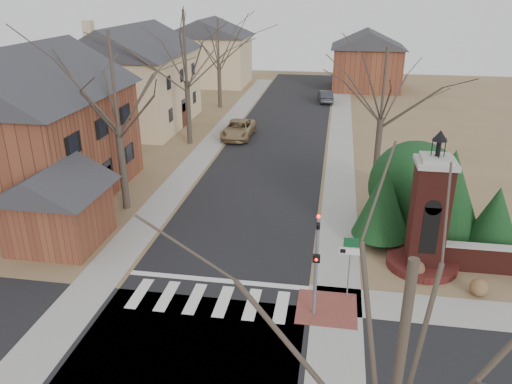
% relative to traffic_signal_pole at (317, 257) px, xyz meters
% --- Properties ---
extents(ground, '(120.00, 120.00, 0.00)m').
position_rel_traffic_signal_pole_xyz_m(ground, '(-4.30, -0.57, -2.59)').
color(ground, brown).
rests_on(ground, ground).
extents(main_street, '(8.00, 70.00, 0.01)m').
position_rel_traffic_signal_pole_xyz_m(main_street, '(-4.30, 21.43, -2.58)').
color(main_street, black).
rests_on(main_street, ground).
extents(cross_street, '(120.00, 8.00, 0.01)m').
position_rel_traffic_signal_pole_xyz_m(cross_street, '(-4.30, -3.57, -2.58)').
color(cross_street, black).
rests_on(cross_street, ground).
extents(crosswalk_zone, '(8.00, 2.20, 0.02)m').
position_rel_traffic_signal_pole_xyz_m(crosswalk_zone, '(-4.30, 0.23, -2.58)').
color(crosswalk_zone, silver).
rests_on(crosswalk_zone, ground).
extents(stop_bar, '(8.00, 0.35, 0.02)m').
position_rel_traffic_signal_pole_xyz_m(stop_bar, '(-4.30, 1.73, -2.58)').
color(stop_bar, silver).
rests_on(stop_bar, ground).
extents(sidewalk_right_main, '(2.00, 60.00, 0.02)m').
position_rel_traffic_signal_pole_xyz_m(sidewalk_right_main, '(0.90, 21.43, -2.58)').
color(sidewalk_right_main, gray).
rests_on(sidewalk_right_main, ground).
extents(sidewalk_left, '(2.00, 60.00, 0.02)m').
position_rel_traffic_signal_pole_xyz_m(sidewalk_left, '(-9.50, 21.43, -2.58)').
color(sidewalk_left, gray).
rests_on(sidewalk_left, ground).
extents(curb_apron, '(2.40, 2.40, 0.02)m').
position_rel_traffic_signal_pole_xyz_m(curb_apron, '(0.50, 0.43, -2.57)').
color(curb_apron, brown).
rests_on(curb_apron, ground).
extents(traffic_signal_pole, '(0.28, 0.41, 4.50)m').
position_rel_traffic_signal_pole_xyz_m(traffic_signal_pole, '(0.00, 0.00, 0.00)').
color(traffic_signal_pole, slate).
rests_on(traffic_signal_pole, ground).
extents(sign_post, '(0.90, 0.07, 2.75)m').
position_rel_traffic_signal_pole_xyz_m(sign_post, '(1.29, 1.41, -0.64)').
color(sign_post, slate).
rests_on(sign_post, ground).
extents(brick_gate_monument, '(3.20, 3.20, 6.47)m').
position_rel_traffic_signal_pole_xyz_m(brick_gate_monument, '(4.70, 4.42, -0.42)').
color(brick_gate_monument, '#4F1C17').
rests_on(brick_gate_monument, ground).
extents(house_brick_left, '(9.80, 11.80, 9.42)m').
position_rel_traffic_signal_pole_xyz_m(house_brick_left, '(-17.31, 9.42, 2.07)').
color(house_brick_left, brown).
rests_on(house_brick_left, ground).
extents(house_stucco_left, '(9.80, 12.80, 9.28)m').
position_rel_traffic_signal_pole_xyz_m(house_stucco_left, '(-17.80, 26.42, 2.01)').
color(house_stucco_left, '#CAB587').
rests_on(house_stucco_left, ground).
extents(garage_left, '(4.80, 4.80, 4.29)m').
position_rel_traffic_signal_pole_xyz_m(garage_left, '(-12.82, 3.92, -0.35)').
color(garage_left, brown).
rests_on(garage_left, ground).
extents(house_distant_left, '(10.80, 8.80, 8.53)m').
position_rel_traffic_signal_pole_xyz_m(house_distant_left, '(-16.31, 47.42, 1.66)').
color(house_distant_left, '#CAB587').
rests_on(house_distant_left, ground).
extents(house_distant_right, '(8.80, 8.80, 7.30)m').
position_rel_traffic_signal_pole_xyz_m(house_distant_right, '(3.69, 47.42, 1.06)').
color(house_distant_right, brown).
rests_on(house_distant_right, ground).
extents(evergreen_near, '(2.80, 2.80, 4.10)m').
position_rel_traffic_signal_pole_xyz_m(evergreen_near, '(2.90, 6.43, -0.29)').
color(evergreen_near, '#473D33').
rests_on(evergreen_near, ground).
extents(evergreen_mid, '(3.40, 3.40, 4.70)m').
position_rel_traffic_signal_pole_xyz_m(evergreen_mid, '(6.20, 7.63, 0.01)').
color(evergreen_mid, '#473D33').
rests_on(evergreen_mid, ground).
extents(evergreen_far, '(2.40, 2.40, 3.30)m').
position_rel_traffic_signal_pole_xyz_m(evergreen_far, '(8.20, 6.63, -0.69)').
color(evergreen_far, '#473D33').
rests_on(evergreen_far, ground).
extents(evergreen_mass, '(4.80, 4.80, 4.80)m').
position_rel_traffic_signal_pole_xyz_m(evergreen_mass, '(4.70, 8.93, -0.19)').
color(evergreen_mass, black).
rests_on(evergreen_mass, ground).
extents(bare_tree_0, '(8.05, 8.05, 11.15)m').
position_rel_traffic_signal_pole_xyz_m(bare_tree_0, '(-11.30, 8.43, 5.11)').
color(bare_tree_0, '#473D33').
rests_on(bare_tree_0, ground).
extents(bare_tree_1, '(8.40, 8.40, 11.64)m').
position_rel_traffic_signal_pole_xyz_m(bare_tree_1, '(-11.30, 21.43, 5.44)').
color(bare_tree_1, '#473D33').
rests_on(bare_tree_1, ground).
extents(bare_tree_2, '(7.35, 7.35, 10.19)m').
position_rel_traffic_signal_pole_xyz_m(bare_tree_2, '(-11.80, 34.43, 4.44)').
color(bare_tree_2, '#473D33').
rests_on(bare_tree_2, ground).
extents(bare_tree_3, '(7.00, 7.00, 9.70)m').
position_rel_traffic_signal_pole_xyz_m(bare_tree_3, '(3.20, 15.43, 4.10)').
color(bare_tree_3, '#473D33').
rests_on(bare_tree_3, ground).
extents(bare_tree_4, '(6.65, 6.65, 9.21)m').
position_rel_traffic_signal_pole_xyz_m(bare_tree_4, '(1.70, -9.57, 3.77)').
color(bare_tree_4, '#473D33').
rests_on(bare_tree_4, ground).
extents(pickup_truck, '(2.42, 5.11, 1.41)m').
position_rel_traffic_signal_pole_xyz_m(pickup_truck, '(-7.70, 23.70, -1.88)').
color(pickup_truck, '#977A52').
rests_on(pickup_truck, ground).
extents(distant_car, '(1.89, 4.14, 1.32)m').
position_rel_traffic_signal_pole_xyz_m(distant_car, '(-0.90, 38.77, -1.93)').
color(distant_car, '#2F3136').
rests_on(distant_car, ground).
extents(dry_shrub_left, '(0.79, 0.79, 0.79)m').
position_rel_traffic_signal_pole_xyz_m(dry_shrub_left, '(4.30, 3.48, -2.19)').
color(dry_shrub_left, brown).
rests_on(dry_shrub_left, ground).
extents(dry_shrub_right, '(0.74, 0.74, 0.74)m').
position_rel_traffic_signal_pole_xyz_m(dry_shrub_right, '(6.70, 2.43, -2.22)').
color(dry_shrub_right, brown).
rests_on(dry_shrub_right, ground).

